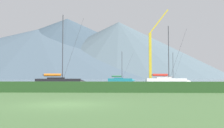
# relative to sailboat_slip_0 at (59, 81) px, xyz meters

# --- Properties ---
(ground_plane) EXTENTS (1000.00, 1000.00, 0.00)m
(ground_plane) POSITION_rel_sailboat_slip_0_xyz_m (7.59, -30.00, -0.73)
(ground_plane) COLOR #517A42
(harbor_water) EXTENTS (320.00, 246.00, 0.00)m
(harbor_water) POSITION_rel_sailboat_slip_0_xyz_m (7.59, 107.00, -0.72)
(harbor_water) COLOR #8499A8
(harbor_water) RESTS_ON ground_plane
(hedge_line) EXTENTS (80.00, 1.20, 1.02)m
(hedge_line) POSITION_rel_sailboat_slip_0_xyz_m (7.59, -19.00, -0.22)
(hedge_line) COLOR #284C23
(hedge_line) RESTS_ON ground_plane
(sailboat_slip_0) EXTENTS (8.74, 3.43, 12.14)m
(sailboat_slip_0) POSITION_rel_sailboat_slip_0_xyz_m (0.00, 0.00, 0.00)
(sailboat_slip_0) COLOR black
(sailboat_slip_0) RESTS_ON harbor_water
(sailboat_slip_1) EXTENTS (8.88, 2.83, 11.57)m
(sailboat_slip_1) POSITION_rel_sailboat_slip_0_xyz_m (19.29, 7.63, 0.01)
(sailboat_slip_1) COLOR white
(sailboat_slip_1) RESTS_ON harbor_water
(sailboat_slip_3) EXTENTS (7.11, 2.60, 8.67)m
(sailboat_slip_3) POSITION_rel_sailboat_slip_0_xyz_m (25.20, 33.25, -0.14)
(sailboat_slip_3) COLOR #9E9EA3
(sailboat_slip_3) RESTS_ON harbor_water
(sailboat_slip_5) EXTENTS (7.89, 2.57, 8.69)m
(sailboat_slip_5) POSITION_rel_sailboat_slip_0_xyz_m (10.14, 29.66, -0.08)
(sailboat_slip_5) COLOR #19707A
(sailboat_slip_5) RESTS_ON harbor_water
(dock_crane) EXTENTS (6.73, 2.00, 22.50)m
(dock_crane) POSITION_rel_sailboat_slip_0_xyz_m (19.58, 36.71, 6.39)
(dock_crane) COLOR #333338
(dock_crane) RESTS_ON ground_plane
(distant_hill_west_ridge) EXTENTS (347.09, 347.09, 81.81)m
(distant_hill_west_ridge) POSITION_rel_sailboat_slip_0_xyz_m (-64.87, 307.46, 40.18)
(distant_hill_west_ridge) COLOR #425666
(distant_hill_west_ridge) RESTS_ON ground_plane
(distant_hill_central_peak) EXTENTS (252.24, 252.24, 67.22)m
(distant_hill_central_peak) POSITION_rel_sailboat_slip_0_xyz_m (6.59, 264.06, 32.88)
(distant_hill_central_peak) COLOR slate
(distant_hill_central_peak) RESTS_ON ground_plane
(distant_hill_east_ridge) EXTENTS (349.02, 349.02, 59.23)m
(distant_hill_east_ridge) POSITION_rel_sailboat_slip_0_xyz_m (-92.63, 265.73, 28.89)
(distant_hill_east_ridge) COLOR #4C6070
(distant_hill_east_ridge) RESTS_ON ground_plane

